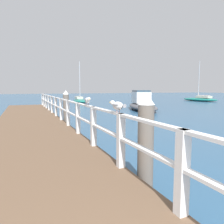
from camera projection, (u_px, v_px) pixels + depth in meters
name	position (u px, v px, depth m)	size (l,w,h in m)	color
pier_deck	(31.00, 126.00, 9.01)	(2.71, 20.28, 0.39)	brown
pier_railing	(61.00, 107.00, 9.41)	(0.12, 18.80, 0.96)	white
dock_piling_near	(146.00, 142.00, 3.69)	(0.29, 0.29, 1.71)	#6B6056
dock_piling_far	(66.00, 108.00, 10.31)	(0.29, 0.29, 1.71)	#6B6056
seagull_foreground	(118.00, 105.00, 3.79)	(0.21, 0.48, 0.21)	white
seagull_background	(88.00, 100.00, 5.51)	(0.20, 0.48, 0.21)	white
boat_1	(142.00, 103.00, 17.96)	(3.65, 6.36, 1.66)	#4C4C51
boat_2	(200.00, 99.00, 30.47)	(2.74, 5.63, 5.69)	#197266
boat_6	(80.00, 100.00, 26.78)	(1.57, 4.18, 5.11)	#197266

